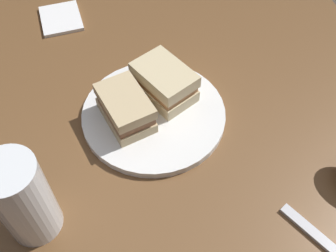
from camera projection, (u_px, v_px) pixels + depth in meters
The scene contains 13 objects.
dining_table at pixel (179, 239), 1.00m from camera, with size 1.25×0.95×0.77m, color brown.
plate at pixel (154, 114), 0.74m from camera, with size 0.27×0.27×0.01m, color white.
sandwich_half_left at pixel (166, 82), 0.74m from camera, with size 0.14×0.12×0.06m.
sandwich_half_right at pixel (125, 108), 0.71m from camera, with size 0.13×0.10×0.06m.
potato_wedge_front at pixel (144, 92), 0.76m from camera, with size 0.04×0.02×0.02m, color #B77F33.
potato_wedge_middle at pixel (142, 81), 0.78m from camera, with size 0.05×0.02×0.01m, color gold.
potato_wedge_back at pixel (137, 95), 0.75m from camera, with size 0.05×0.02×0.02m, color gold.
potato_wedge_left_edge at pixel (143, 95), 0.75m from camera, with size 0.06×0.02×0.02m, color gold.
potato_wedge_right_edge at pixel (124, 96), 0.75m from camera, with size 0.05×0.02×0.02m, color #B77F33.
potato_wedge_stray at pixel (126, 108), 0.73m from camera, with size 0.05×0.02×0.02m, color #B77F33.
pint_glass at pixel (25, 203), 0.57m from camera, with size 0.08×0.08×0.16m.
napkin at pixel (61, 18), 0.92m from camera, with size 0.11×0.09×0.01m, color white.
fork at pixel (331, 248), 0.59m from camera, with size 0.18×0.02×0.01m, color silver.
Camera 1 is at (0.36, -0.12, 1.35)m, focal length 42.29 mm.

